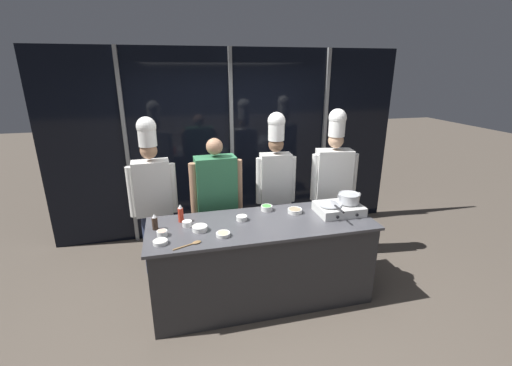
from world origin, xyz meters
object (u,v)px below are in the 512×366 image
stock_pot (349,198)px  prep_bowl_garlic (160,242)px  portable_stove (339,209)px  squeeze_bottle_chili (181,213)px  chef_head (152,186)px  prep_bowl_scallions (267,208)px  squeeze_bottle_soy (155,222)px  prep_bowl_shrimp (162,233)px  person_guest (216,194)px  prep_bowl_onion (242,218)px  frying_pan (330,203)px  prep_bowl_mushrooms (295,210)px  serving_spoon_slotted (193,243)px  prep_bowl_rice (187,223)px  prep_bowl_bean_sprouts (200,228)px  chef_line (333,175)px  chef_sous (275,175)px  prep_bowl_ginger (223,234)px

stock_pot → prep_bowl_garlic: size_ratio=1.91×
portable_stove → squeeze_bottle_chili: squeeze_bottle_chili is taller
stock_pot → squeeze_bottle_chili: 1.82m
chef_head → prep_bowl_scallions: bearing=155.0°
squeeze_bottle_chili → squeeze_bottle_soy: bearing=-154.5°
squeeze_bottle_soy → squeeze_bottle_chili: size_ratio=0.85×
portable_stove → prep_bowl_garlic: portable_stove is taller
prep_bowl_shrimp → person_guest: bearing=50.3°
prep_bowl_onion → frying_pan: bearing=-4.6°
prep_bowl_garlic → prep_bowl_scallions: prep_bowl_scallions is taller
prep_bowl_mushrooms → serving_spoon_slotted: bearing=-158.4°
prep_bowl_onion → prep_bowl_scallions: (0.33, 0.19, 0.00)m
portable_stove → prep_bowl_garlic: bearing=-172.5°
prep_bowl_garlic → person_guest: size_ratio=0.08×
prep_bowl_rice → chef_head: bearing=117.2°
prep_bowl_onion → serving_spoon_slotted: prep_bowl_onion is taller
frying_pan → prep_bowl_bean_sprouts: bearing=-177.5°
prep_bowl_mushrooms → prep_bowl_scallions: 0.32m
prep_bowl_rice → serving_spoon_slotted: 0.39m
squeeze_bottle_soy → serving_spoon_slotted: bearing=-49.0°
portable_stove → prep_bowl_garlic: size_ratio=3.63×
portable_stove → prep_bowl_shrimp: size_ratio=4.71×
chef_head → chef_line: bearing=174.3°
prep_bowl_garlic → person_guest: bearing=55.0°
chef_head → prep_bowl_bean_sprouts: bearing=115.9°
stock_pot → prep_bowl_rice: 1.76m
stock_pot → chef_sous: (-0.61, 0.77, 0.07)m
frying_pan → prep_bowl_scallions: frying_pan is taller
squeeze_bottle_chili → prep_bowl_rice: bearing=-65.8°
frying_pan → prep_bowl_bean_sprouts: (-1.41, -0.06, -0.11)m
chef_head → chef_line: size_ratio=0.98×
frying_pan → prep_bowl_scallions: (-0.64, 0.27, -0.10)m
prep_bowl_shrimp → serving_spoon_slotted: 0.36m
prep_bowl_mushrooms → prep_bowl_shrimp: 1.43m
squeeze_bottle_chili → prep_bowl_shrimp: size_ratio=1.88×
prep_bowl_scallions → chef_line: chef_line is taller
squeeze_bottle_chili → person_guest: (0.43, 0.47, 0.01)m
prep_bowl_rice → chef_sous: 1.36m
prep_bowl_ginger → prep_bowl_garlic: same height
chef_head → stock_pot: bearing=156.7°
portable_stove → chef_head: bearing=159.5°
chef_sous → chef_line: chef_line is taller
prep_bowl_scallions → chef_head: size_ratio=0.07×
stock_pot → chef_head: size_ratio=0.13×
prep_bowl_garlic → prep_bowl_shrimp: (0.01, 0.16, 0.01)m
prep_bowl_rice → chef_sous: bearing=31.5°
prep_bowl_garlic → prep_bowl_scallions: (1.15, 0.51, 0.01)m
prep_bowl_ginger → chef_line: bearing=29.9°
person_guest → prep_bowl_mushrooms: bearing=143.1°
prep_bowl_rice → chef_sous: (1.14, 0.70, 0.21)m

